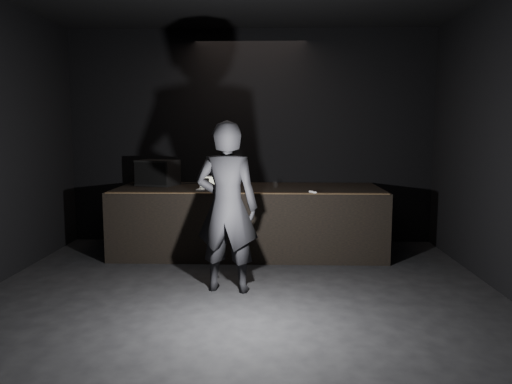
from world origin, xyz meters
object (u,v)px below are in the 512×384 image
Objects in this scene: stage_monitor at (157,173)px; person at (227,207)px; stage_riser at (249,220)px; beer_can at (207,184)px; laptop at (208,186)px.

person is at bearing -40.31° from stage_monitor.
beer_can is (-0.59, -0.39, 0.59)m from stage_riser.
laptop reaches higher than stage_riser.
stage_riser is 0.92m from beer_can.
stage_monitor is (-1.46, 0.27, 0.70)m from stage_riser.
beer_can is at bearing -81.60° from laptop.
beer_can is 0.09× the size of person.
person is (0.42, -1.47, -0.10)m from beer_can.
laptop is 1.66m from person.
person is (1.29, -2.13, -0.21)m from stage_monitor.
laptop is (0.87, -0.52, -0.15)m from stage_monitor.
stage_monitor is at bearing 169.63° from stage_riser.
stage_riser is at bearing 33.47° from beer_can.
stage_monitor reaches higher than laptop.
person is (-0.16, -1.86, 0.49)m from stage_riser.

